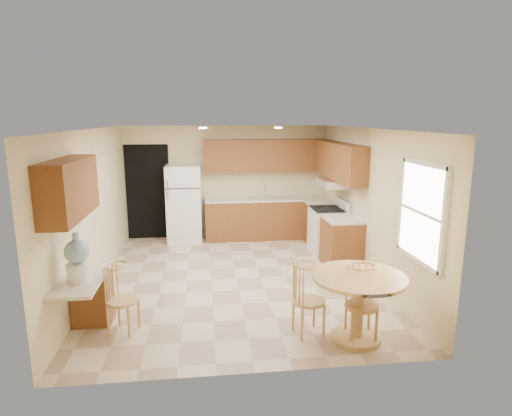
{
  "coord_description": "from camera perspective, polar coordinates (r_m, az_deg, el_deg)",
  "views": [
    {
      "loc": [
        -0.48,
        -6.82,
        2.68
      ],
      "look_at": [
        0.37,
        0.3,
        1.15
      ],
      "focal_mm": 30.0,
      "sensor_mm": 36.0,
      "label": 1
    }
  ],
  "objects": [
    {
      "name": "desk_top",
      "position": [
        5.68,
        -22.16,
        -8.76
      ],
      "size": [
        0.5,
        1.2,
        0.04
      ],
      "primitive_type": "cube",
      "color": "beige",
      "rests_on": "desk_pedestal"
    },
    {
      "name": "doorway",
      "position": [
        9.78,
        -14.2,
        2.06
      ],
      "size": [
        0.9,
        0.02,
        2.1
      ],
      "primitive_type": "cube",
      "color": "black",
      "rests_on": "floor"
    },
    {
      "name": "upper_cab_right",
      "position": [
        8.47,
        10.89,
        6.19
      ],
      "size": [
        0.33,
        2.42,
        0.7
      ],
      "primitive_type": "cube",
      "color": "brown",
      "rests_on": "wall_right"
    },
    {
      "name": "base_cab_right_b",
      "position": [
        7.95,
        11.31,
        -4.63
      ],
      "size": [
        0.6,
        0.8,
        0.87
      ],
      "primitive_type": "cube",
      "color": "brown",
      "rests_on": "floor"
    },
    {
      "name": "counter_back",
      "position": [
        9.54,
        1.46,
        1.21
      ],
      "size": [
        2.75,
        0.63,
        0.04
      ],
      "primitive_type": "cube",
      "color": "beige",
      "rests_on": "base_cab_back"
    },
    {
      "name": "ceiling",
      "position": [
        6.84,
        -2.85,
        10.5
      ],
      "size": [
        4.5,
        5.5,
        0.02
      ],
      "primitive_type": "cube",
      "color": "white",
      "rests_on": "wall_back"
    },
    {
      "name": "stove",
      "position": [
        8.65,
        9.58,
        -2.96
      ],
      "size": [
        0.65,
        0.76,
        1.09
      ],
      "color": "white",
      "rests_on": "floor"
    },
    {
      "name": "window",
      "position": [
        5.79,
        21.26,
        -0.57
      ],
      "size": [
        0.06,
        1.12,
        1.3
      ],
      "color": "white",
      "rests_on": "wall_right"
    },
    {
      "name": "upper_cab_back",
      "position": [
        9.54,
        1.37,
        7.03
      ],
      "size": [
        2.75,
        0.33,
        0.7
      ],
      "primitive_type": "cube",
      "color": "brown",
      "rests_on": "wall_back"
    },
    {
      "name": "wall_back",
      "position": [
        9.69,
        -3.92,
        3.51
      ],
      "size": [
        4.5,
        0.02,
        2.5
      ],
      "primitive_type": "cube",
      "color": "beige",
      "rests_on": "floor"
    },
    {
      "name": "upper_cab_left",
      "position": [
        5.53,
        -23.64,
        2.37
      ],
      "size": [
        0.33,
        1.4,
        0.7
      ],
      "primitive_type": "cube",
      "color": "brown",
      "rests_on": "wall_left"
    },
    {
      "name": "water_crock",
      "position": [
        5.48,
        -22.71,
        -6.38
      ],
      "size": [
        0.29,
        0.29,
        0.59
      ],
      "color": "white",
      "rests_on": "desk_top"
    },
    {
      "name": "counter_right_b",
      "position": [
        7.83,
        11.45,
        -1.43
      ],
      "size": [
        0.63,
        0.8,
        0.04
      ],
      "primitive_type": "cube",
      "color": "beige",
      "rests_on": "base_cab_right_b"
    },
    {
      "name": "chair_table_b",
      "position": [
        5.33,
        14.3,
        -11.72
      ],
      "size": [
        0.41,
        0.41,
        0.93
      ],
      "rotation": [
        0.0,
        0.0,
        3.06
      ],
      "color": "tan",
      "rests_on": "floor"
    },
    {
      "name": "desk_pedestal",
      "position": [
        6.16,
        -20.95,
        -10.93
      ],
      "size": [
        0.48,
        0.42,
        0.72
      ],
      "primitive_type": "cube",
      "color": "brown",
      "rests_on": "floor"
    },
    {
      "name": "chair_table_a",
      "position": [
        5.35,
        7.3,
        -11.39
      ],
      "size": [
        0.41,
        0.53,
        0.92
      ],
      "rotation": [
        0.0,
        0.0,
        -1.4
      ],
      "color": "tan",
      "rests_on": "floor"
    },
    {
      "name": "range_hood",
      "position": [
        8.47,
        10.29,
        3.28
      ],
      "size": [
        0.5,
        0.76,
        0.14
      ],
      "primitive_type": "cube",
      "color": "silver",
      "rests_on": "upper_cab_right"
    },
    {
      "name": "floor",
      "position": [
        7.35,
        -2.65,
        -9.38
      ],
      "size": [
        5.5,
        5.5,
        0.0
      ],
      "primitive_type": "plane",
      "color": "#C9B492",
      "rests_on": "ground"
    },
    {
      "name": "counter_right_a",
      "position": [
        9.19,
        8.64,
        0.66
      ],
      "size": [
        0.63,
        0.59,
        0.04
      ],
      "primitive_type": "cube",
      "color": "beige",
      "rests_on": "base_cab_right_a"
    },
    {
      "name": "base_cab_right_a",
      "position": [
        9.29,
        8.55,
        -2.1
      ],
      "size": [
        0.6,
        0.59,
        0.87
      ],
      "primitive_type": "cube",
      "color": "brown",
      "rests_on": "floor"
    },
    {
      "name": "refrigerator",
      "position": [
        9.42,
        -9.56,
        0.57
      ],
      "size": [
        0.74,
        0.72,
        1.67
      ],
      "color": "white",
      "rests_on": "floor"
    },
    {
      "name": "can_light_a",
      "position": [
        8.03,
        -7.09,
        10.55
      ],
      "size": [
        0.14,
        0.14,
        0.02
      ],
      "primitive_type": "cylinder",
      "color": "white",
      "rests_on": "ceiling"
    },
    {
      "name": "can_light_b",
      "position": [
        8.14,
        2.98,
        10.64
      ],
      "size": [
        0.14,
        0.14,
        0.02
      ],
      "primitive_type": "cylinder",
      "color": "white",
      "rests_on": "ceiling"
    },
    {
      "name": "chair_desk",
      "position": [
        5.62,
        -17.58,
        -10.96
      ],
      "size": [
        0.39,
        0.51,
        0.88
      ],
      "rotation": [
        0.0,
        0.0,
        -1.87
      ],
      "color": "tan",
      "rests_on": "floor"
    },
    {
      "name": "wall_right",
      "position": [
        7.49,
        14.69,
        0.62
      ],
      "size": [
        0.02,
        5.5,
        2.5
      ],
      "primitive_type": "cube",
      "color": "beige",
      "rests_on": "floor"
    },
    {
      "name": "dining_table",
      "position": [
        5.4,
        13.44,
        -11.6
      ],
      "size": [
        1.13,
        1.13,
        0.84
      ],
      "rotation": [
        0.0,
        0.0,
        0.36
      ],
      "color": "tan",
      "rests_on": "floor"
    },
    {
      "name": "wall_front",
      "position": [
        4.34,
        -0.1,
        -7.2
      ],
      "size": [
        4.5,
        0.02,
        2.5
      ],
      "primitive_type": "cube",
      "color": "beige",
      "rests_on": "floor"
    },
    {
      "name": "base_cab_back",
      "position": [
        9.64,
        1.44,
        -1.45
      ],
      "size": [
        2.75,
        0.6,
        0.87
      ],
      "primitive_type": "cube",
      "color": "brown",
      "rests_on": "floor"
    },
    {
      "name": "sink",
      "position": [
        9.53,
        1.31,
        1.34
      ],
      "size": [
        0.78,
        0.44,
        0.01
      ],
      "primitive_type": "cube",
      "color": "silver",
      "rests_on": "counter_back"
    },
    {
      "name": "wall_left",
      "position": [
        7.19,
        -20.92,
        -0.25
      ],
      "size": [
        0.02,
        5.5,
        2.5
      ],
      "primitive_type": "cube",
      "color": "beige",
      "rests_on": "floor"
    }
  ]
}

